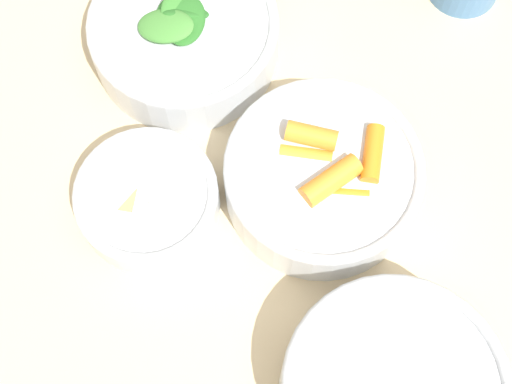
% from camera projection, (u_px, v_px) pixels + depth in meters
% --- Properties ---
extents(ground_plane, '(10.00, 10.00, 0.00)m').
position_uv_depth(ground_plane, '(266.00, 358.00, 1.34)').
color(ground_plane, gray).
extents(dining_table, '(1.00, 0.84, 0.73)m').
position_uv_depth(dining_table, '(274.00, 281.00, 0.77)').
color(dining_table, beige).
rests_on(dining_table, ground_plane).
extents(bowl_carrots, '(0.18, 0.18, 0.07)m').
position_uv_depth(bowl_carrots, '(322.00, 176.00, 0.65)').
color(bowl_carrots, silver).
rests_on(bowl_carrots, dining_table).
extents(bowl_greens, '(0.19, 0.19, 0.08)m').
position_uv_depth(bowl_greens, '(184.00, 34.00, 0.70)').
color(bowl_greens, silver).
rests_on(bowl_greens, dining_table).
extents(bowl_cookies, '(0.13, 0.13, 0.04)m').
position_uv_depth(bowl_cookies, '(146.00, 199.00, 0.65)').
color(bowl_cookies, silver).
rests_on(bowl_cookies, dining_table).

